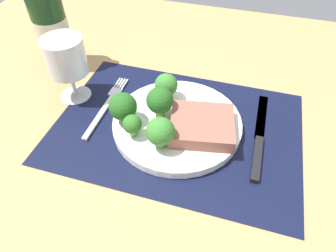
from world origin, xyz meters
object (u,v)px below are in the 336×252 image
plate (177,123)px  wine_glass (66,60)px  steak (202,125)px  fork (107,105)px  knife (259,140)px  wine_bottle (51,26)px

plate → wine_glass: bearing=172.7°
steak → fork: steak is taller
steak → wine_glass: (-28.42, 4.31, 5.85)cm
steak → fork: (-20.42, 2.74, -2.65)cm
plate → knife: 15.54cm
knife → wine_bottle: (-48.48, 12.57, 9.13)cm
plate → steak: bearing=-14.8°
knife → wine_glass: 39.95cm
plate → knife: plate is taller
wine_bottle → wine_glass: bearing=-46.8°
plate → wine_glass: size_ratio=1.82×
steak → knife: steak is taller
fork → knife: 30.98cm
fork → wine_bottle: bearing=145.2°
plate → fork: (-15.44, 1.42, -0.55)cm
plate → fork: bearing=174.7°
fork → wine_bottle: 22.97cm
fork → steak: bearing=-8.7°
knife → fork: bearing=176.0°
fork → wine_glass: wine_glass is taller
knife → wine_glass: wine_glass is taller
wine_glass → steak: bearing=-8.6°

